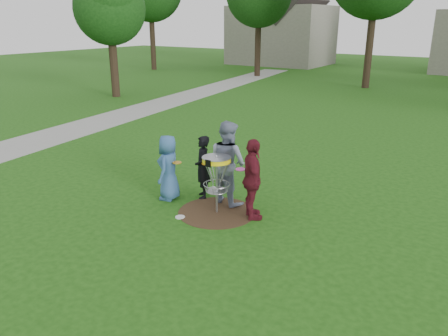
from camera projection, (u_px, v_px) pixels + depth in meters
The scene contains 10 objects.
ground at pixel (217, 212), 10.12m from camera, with size 100.00×100.00×0.00m, color #19470F.
dirt_patch at pixel (217, 212), 10.12m from camera, with size 1.80×1.80×0.01m, color #47331E.
concrete_path at pixel (143, 109), 21.67m from camera, with size 2.20×40.00×0.02m, color #9E9E99.
player_blue at pixel (169, 168), 10.66m from camera, with size 0.79×0.51×1.62m, color #335B8D.
player_black at pixel (203, 167), 10.75m from camera, with size 0.58×0.38×1.58m, color black.
player_grey at pixel (228, 162), 10.40m from camera, with size 0.98×0.77×2.02m, color gray.
player_maroon at pixel (252, 180), 9.55m from camera, with size 1.07×0.45×1.83m, color maroon.
disc_on_grass at pixel (180, 217), 9.85m from camera, with size 0.22×0.22×0.02m, color silver.
disc_golf_basket at pixel (217, 171), 9.79m from camera, with size 0.66×0.67×1.38m.
held_discs at pixel (211, 163), 10.14m from camera, with size 1.94×0.60×0.29m.
Camera 1 is at (5.27, -7.60, 4.24)m, focal length 35.00 mm.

